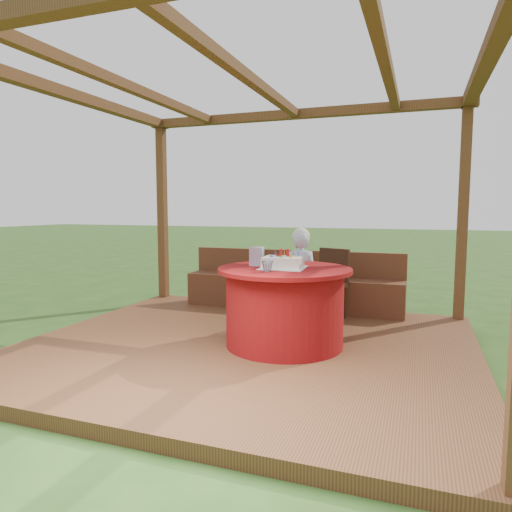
{
  "coord_description": "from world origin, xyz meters",
  "views": [
    {
      "loc": [
        1.64,
        -4.3,
        1.51
      ],
      "look_at": [
        0.0,
        0.25,
        1.0
      ],
      "focal_mm": 32.0,
      "sensor_mm": 36.0,
      "label": 1
    }
  ],
  "objects_px": {
    "bench": "(292,290)",
    "table": "(285,306)",
    "gift_bag": "(257,256)",
    "chair": "(329,280)",
    "drinking_glass": "(267,266)",
    "elderly_woman": "(301,275)",
    "birthday_cake": "(283,262)"
  },
  "relations": [
    {
      "from": "table",
      "to": "chair",
      "type": "distance_m",
      "value": 1.33
    },
    {
      "from": "elderly_woman",
      "to": "drinking_glass",
      "type": "xyz_separation_m",
      "value": [
        -0.02,
        -1.19,
        0.25
      ]
    },
    {
      "from": "bench",
      "to": "chair",
      "type": "bearing_deg",
      "value": -31.11
    },
    {
      "from": "chair",
      "to": "gift_bag",
      "type": "bearing_deg",
      "value": -112.23
    },
    {
      "from": "drinking_glass",
      "to": "table",
      "type": "bearing_deg",
      "value": 76.86
    },
    {
      "from": "chair",
      "to": "birthday_cake",
      "type": "xyz_separation_m",
      "value": [
        -0.21,
        -1.34,
        0.36
      ]
    },
    {
      "from": "gift_bag",
      "to": "drinking_glass",
      "type": "xyz_separation_m",
      "value": [
        0.24,
        -0.38,
        -0.05
      ]
    },
    {
      "from": "chair",
      "to": "drinking_glass",
      "type": "bearing_deg",
      "value": -99.5
    },
    {
      "from": "bench",
      "to": "elderly_woman",
      "type": "relative_size",
      "value": 2.59
    },
    {
      "from": "bench",
      "to": "birthday_cake",
      "type": "distance_m",
      "value": 1.82
    },
    {
      "from": "table",
      "to": "birthday_cake",
      "type": "distance_m",
      "value": 0.45
    },
    {
      "from": "table",
      "to": "drinking_glass",
      "type": "relative_size",
      "value": 12.04
    },
    {
      "from": "elderly_woman",
      "to": "drinking_glass",
      "type": "bearing_deg",
      "value": -90.98
    },
    {
      "from": "chair",
      "to": "table",
      "type": "bearing_deg",
      "value": -98.59
    },
    {
      "from": "chair",
      "to": "elderly_woman",
      "type": "bearing_deg",
      "value": -119.64
    },
    {
      "from": "birthday_cake",
      "to": "chair",
      "type": "bearing_deg",
      "value": 81.06
    },
    {
      "from": "chair",
      "to": "drinking_glass",
      "type": "height_order",
      "value": "drinking_glass"
    },
    {
      "from": "elderly_woman",
      "to": "birthday_cake",
      "type": "bearing_deg",
      "value": -87.19
    },
    {
      "from": "chair",
      "to": "elderly_woman",
      "type": "relative_size",
      "value": 0.76
    },
    {
      "from": "gift_bag",
      "to": "chair",
      "type": "bearing_deg",
      "value": 64.66
    },
    {
      "from": "bench",
      "to": "table",
      "type": "height_order",
      "value": "bench"
    },
    {
      "from": "chair",
      "to": "gift_bag",
      "type": "xyz_separation_m",
      "value": [
        -0.52,
        -1.26,
        0.41
      ]
    },
    {
      "from": "bench",
      "to": "table",
      "type": "relative_size",
      "value": 2.24
    },
    {
      "from": "table",
      "to": "gift_bag",
      "type": "xyz_separation_m",
      "value": [
        -0.32,
        0.05,
        0.49
      ]
    },
    {
      "from": "chair",
      "to": "gift_bag",
      "type": "distance_m",
      "value": 1.42
    },
    {
      "from": "chair",
      "to": "elderly_woman",
      "type": "xyz_separation_m",
      "value": [
        -0.25,
        -0.45,
        0.11
      ]
    },
    {
      "from": "elderly_woman",
      "to": "birthday_cake",
      "type": "distance_m",
      "value": 0.93
    },
    {
      "from": "table",
      "to": "drinking_glass",
      "type": "distance_m",
      "value": 0.55
    },
    {
      "from": "table",
      "to": "birthday_cake",
      "type": "relative_size",
      "value": 2.91
    },
    {
      "from": "birthday_cake",
      "to": "bench",
      "type": "bearing_deg",
      "value": 102.22
    },
    {
      "from": "gift_bag",
      "to": "birthday_cake",
      "type": "bearing_deg",
      "value": -16.85
    },
    {
      "from": "bench",
      "to": "birthday_cake",
      "type": "xyz_separation_m",
      "value": [
        0.36,
        -1.69,
        0.59
      ]
    }
  ]
}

